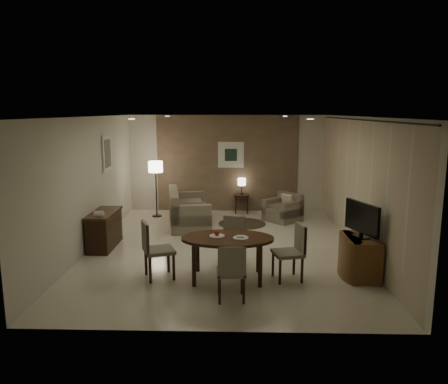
{
  "coord_description": "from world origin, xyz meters",
  "views": [
    {
      "loc": [
        0.26,
        -8.71,
        2.81
      ],
      "look_at": [
        0.0,
        0.2,
        1.15
      ],
      "focal_mm": 35.0,
      "sensor_mm": 36.0,
      "label": 1
    }
  ],
  "objects_px": {
    "chair_far": "(231,241)",
    "side_table": "(242,203)",
    "chair_right": "(288,252)",
    "armchair": "(283,208)",
    "dining_table": "(227,258)",
    "chair_near": "(231,271)",
    "floor_lamp": "(156,189)",
    "sofa": "(189,208)",
    "console_desk": "(104,230)",
    "tv_cabinet": "(361,257)",
    "chair_left": "(159,250)"
  },
  "relations": [
    {
      "from": "chair_left",
      "to": "sofa",
      "type": "distance_m",
      "value": 3.51
    },
    {
      "from": "console_desk",
      "to": "sofa",
      "type": "relative_size",
      "value": 0.64
    },
    {
      "from": "tv_cabinet",
      "to": "side_table",
      "type": "relative_size",
      "value": 1.72
    },
    {
      "from": "floor_lamp",
      "to": "tv_cabinet",
      "type": "bearing_deg",
      "value": -44.48
    },
    {
      "from": "dining_table",
      "to": "armchair",
      "type": "relative_size",
      "value": 1.96
    },
    {
      "from": "floor_lamp",
      "to": "console_desk",
      "type": "bearing_deg",
      "value": -102.49
    },
    {
      "from": "console_desk",
      "to": "dining_table",
      "type": "distance_m",
      "value": 3.1
    },
    {
      "from": "chair_far",
      "to": "side_table",
      "type": "height_order",
      "value": "chair_far"
    },
    {
      "from": "tv_cabinet",
      "to": "sofa",
      "type": "distance_m",
      "value": 4.72
    },
    {
      "from": "sofa",
      "to": "armchair",
      "type": "relative_size",
      "value": 2.36
    },
    {
      "from": "chair_near",
      "to": "side_table",
      "type": "bearing_deg",
      "value": -95.98
    },
    {
      "from": "chair_near",
      "to": "chair_right",
      "type": "bearing_deg",
      "value": -142.82
    },
    {
      "from": "console_desk",
      "to": "chair_right",
      "type": "distance_m",
      "value": 3.99
    },
    {
      "from": "tv_cabinet",
      "to": "dining_table",
      "type": "height_order",
      "value": "dining_table"
    },
    {
      "from": "console_desk",
      "to": "armchair",
      "type": "relative_size",
      "value": 1.51
    },
    {
      "from": "armchair",
      "to": "floor_lamp",
      "type": "bearing_deg",
      "value": -137.89
    },
    {
      "from": "console_desk",
      "to": "chair_right",
      "type": "bearing_deg",
      "value": -24.99
    },
    {
      "from": "chair_right",
      "to": "armchair",
      "type": "xyz_separation_m",
      "value": [
        0.33,
        4.01,
        -0.12
      ]
    },
    {
      "from": "chair_far",
      "to": "chair_left",
      "type": "distance_m",
      "value": 1.41
    },
    {
      "from": "console_desk",
      "to": "chair_far",
      "type": "bearing_deg",
      "value": -19.58
    },
    {
      "from": "armchair",
      "to": "chair_near",
      "type": "bearing_deg",
      "value": -56.01
    },
    {
      "from": "tv_cabinet",
      "to": "armchair",
      "type": "bearing_deg",
      "value": 103.89
    },
    {
      "from": "console_desk",
      "to": "sofa",
      "type": "bearing_deg",
      "value": 49.81
    },
    {
      "from": "chair_far",
      "to": "tv_cabinet",
      "type": "bearing_deg",
      "value": -1.46
    },
    {
      "from": "chair_left",
      "to": "floor_lamp",
      "type": "xyz_separation_m",
      "value": [
        -0.84,
        4.37,
        0.25
      ]
    },
    {
      "from": "console_desk",
      "to": "chair_near",
      "type": "distance_m",
      "value": 3.66
    },
    {
      "from": "tv_cabinet",
      "to": "dining_table",
      "type": "xyz_separation_m",
      "value": [
        -2.29,
        -0.18,
        0.02
      ]
    },
    {
      "from": "chair_far",
      "to": "armchair",
      "type": "xyz_separation_m",
      "value": [
        1.28,
        3.27,
        -0.08
      ]
    },
    {
      "from": "dining_table",
      "to": "chair_near",
      "type": "distance_m",
      "value": 0.82
    },
    {
      "from": "chair_near",
      "to": "side_table",
      "type": "xyz_separation_m",
      "value": [
        0.22,
        5.74,
        -0.18
      ]
    },
    {
      "from": "tv_cabinet",
      "to": "chair_left",
      "type": "height_order",
      "value": "chair_left"
    },
    {
      "from": "tv_cabinet",
      "to": "chair_right",
      "type": "height_order",
      "value": "chair_right"
    },
    {
      "from": "chair_right",
      "to": "armchair",
      "type": "relative_size",
      "value": 1.2
    },
    {
      "from": "tv_cabinet",
      "to": "chair_right",
      "type": "distance_m",
      "value": 1.3
    },
    {
      "from": "chair_near",
      "to": "tv_cabinet",
      "type": "bearing_deg",
      "value": -159.54
    },
    {
      "from": "chair_left",
      "to": "side_table",
      "type": "relative_size",
      "value": 1.9
    },
    {
      "from": "console_desk",
      "to": "dining_table",
      "type": "xyz_separation_m",
      "value": [
        2.6,
        -1.68,
        -0.01
      ]
    },
    {
      "from": "chair_near",
      "to": "chair_far",
      "type": "distance_m",
      "value": 1.55
    },
    {
      "from": "chair_far",
      "to": "chair_left",
      "type": "relative_size",
      "value": 0.88
    },
    {
      "from": "dining_table",
      "to": "floor_lamp",
      "type": "relative_size",
      "value": 1.04
    },
    {
      "from": "side_table",
      "to": "floor_lamp",
      "type": "bearing_deg",
      "value": -166.93
    },
    {
      "from": "chair_near",
      "to": "chair_far",
      "type": "xyz_separation_m",
      "value": [
        -0.01,
        1.55,
        -0.01
      ]
    },
    {
      "from": "chair_right",
      "to": "dining_table",
      "type": "bearing_deg",
      "value": -102.9
    },
    {
      "from": "floor_lamp",
      "to": "dining_table",
      "type": "bearing_deg",
      "value": -65.52
    },
    {
      "from": "chair_near",
      "to": "chair_left",
      "type": "xyz_separation_m",
      "value": [
        -1.23,
        0.84,
        0.05
      ]
    },
    {
      "from": "armchair",
      "to": "side_table",
      "type": "xyz_separation_m",
      "value": [
        -1.05,
        0.92,
        -0.09
      ]
    },
    {
      "from": "dining_table",
      "to": "chair_near",
      "type": "relative_size",
      "value": 1.75
    },
    {
      "from": "dining_table",
      "to": "chair_right",
      "type": "distance_m",
      "value": 1.02
    },
    {
      "from": "chair_far",
      "to": "armchair",
      "type": "bearing_deg",
      "value": 81.04
    },
    {
      "from": "tv_cabinet",
      "to": "console_desk",
      "type": "bearing_deg",
      "value": 162.95
    }
  ]
}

